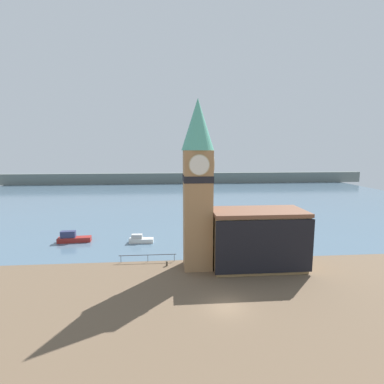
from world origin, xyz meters
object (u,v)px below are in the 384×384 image
at_px(mooring_bollard_near, 167,263).
at_px(clock_tower, 198,180).
at_px(boat_far, 73,238).
at_px(pier_building, 258,239).
at_px(boat_near, 140,239).

bearing_deg(mooring_bollard_near, clock_tower, -9.11).
bearing_deg(clock_tower, boat_far, 147.98).
bearing_deg(pier_building, clock_tower, 174.45).
bearing_deg(clock_tower, boat_near, 127.33).
bearing_deg(boat_near, mooring_bollard_near, -65.10).
distance_m(clock_tower, boat_far, 27.43).
relative_size(clock_tower, boat_near, 5.40).
xyz_separation_m(boat_far, mooring_bollard_near, (16.77, -12.50, -0.34)).
xyz_separation_m(clock_tower, boat_far, (-21.09, 13.19, -11.56)).
xyz_separation_m(boat_near, boat_far, (-12.09, 1.38, 0.17)).
relative_size(boat_near, mooring_bollard_near, 5.95).
height_order(pier_building, boat_far, pier_building).
distance_m(boat_far, mooring_bollard_near, 20.91).
bearing_deg(boat_far, clock_tower, -36.67).
height_order(boat_near, mooring_bollard_near, boat_near).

